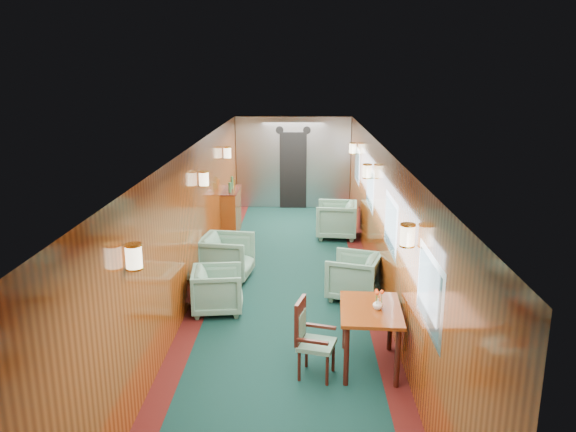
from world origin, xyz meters
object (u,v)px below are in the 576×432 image
Objects in this scene: armchair_right_far at (336,220)px; armchair_right_near at (354,276)px; side_chair at (309,335)px; armchair_left_far at (227,257)px; dining_table at (370,318)px; credenza at (231,211)px; armchair_left_near at (218,290)px.

armchair_right_near is at bearing 6.96° from armchair_right_far.
side_chair is 3.49m from armchair_left_far.
side_chair reaches higher than dining_table.
dining_table reaches higher than armchair_right_near.
armchair_right_far is at bearing 98.67° from side_chair.
armchair_right_far is at bearing -160.59° from armchair_right_near.
armchair_left_far reaches higher than armchair_right_near.
armchair_right_far is (2.33, -0.28, -0.11)m from credenza.
side_chair reaches higher than armchair_left_far.
credenza is 1.60× the size of armchair_right_near.
armchair_right_far is (-0.09, 3.34, 0.03)m from armchair_right_near.
credenza is (-2.41, 5.80, -0.15)m from dining_table.
armchair_left_far is at bearing -92.89° from armchair_right_near.
side_chair is at bearing -74.44° from credenza.
armchair_left_near is 0.87× the size of armchair_right_far.
side_chair is 6.24m from credenza.
armchair_left_near is 0.88× the size of armchair_left_far.
credenza is at bearing 120.75° from side_chair.
armchair_left_near is 1.40m from armchair_left_far.
armchair_right_near is 3.34m from armchair_right_far.
credenza is 1.46× the size of armchair_right_far.
dining_table and armchair_left_far have the same top height.
armchair_left_far is at bearing -33.58° from armchair_right_far.
credenza is 4.36m from armchair_right_near.
armchair_right_far reaches higher than armchair_left_far.
credenza reaches higher than side_chair.
armchair_left_near is 0.95× the size of armchair_right_near.
dining_table is 1.13× the size of side_chair.
credenza is at bearing -2.38° from armchair_left_near.
armchair_left_near is 4.41m from armchair_right_far.
armchair_left_far is 2.29m from armchair_right_near.
armchair_right_near reaches higher than armchair_left_near.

